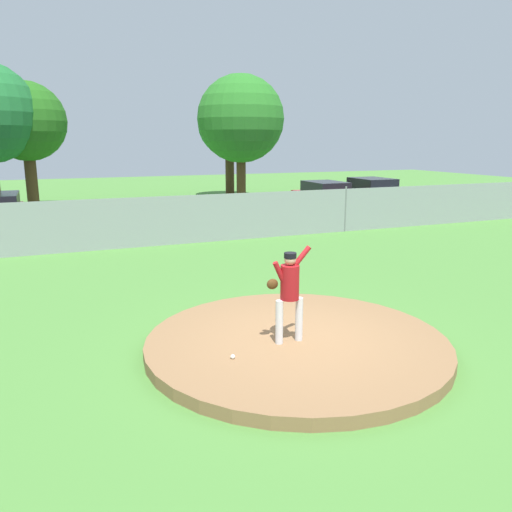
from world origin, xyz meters
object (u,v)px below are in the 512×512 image
Objects in this scene: parked_car_slate at (372,196)px; parked_car_red at (325,200)px; baseball at (233,357)px; traffic_cone_orange at (79,226)px; pitcher_youth at (289,288)px.

parked_car_slate reaches higher than parked_car_red.
baseball is 0.13× the size of traffic_cone_orange.
pitcher_youth is at bearing 14.90° from baseball.
parked_car_red is 11.51m from traffic_cone_orange.
parked_car_slate is (11.88, 14.63, -0.36)m from pitcher_youth.
pitcher_youth is 1.50m from baseball.
pitcher_youth is 0.40× the size of parked_car_red.
parked_car_red is at bearing 55.42° from baseball.
pitcher_youth is 16.82m from parked_car_red.
parked_car_red is at bearing 58.02° from pitcher_youth.
parked_car_slate is 7.48× the size of traffic_cone_orange.
traffic_cone_orange is (-1.46, 14.26, 0.01)m from baseball.
traffic_cone_orange is at bearing 95.83° from baseball.
parked_car_red reaches higher than traffic_cone_orange.
pitcher_youth reaches higher than baseball.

